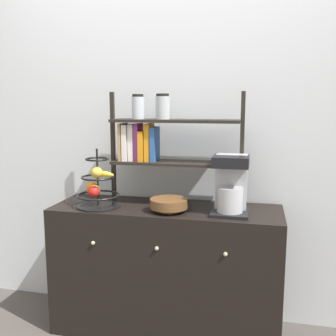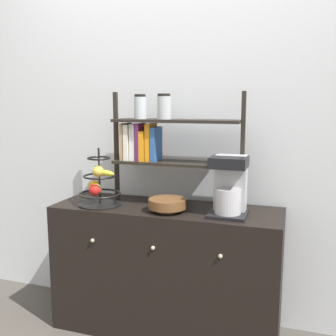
# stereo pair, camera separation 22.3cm
# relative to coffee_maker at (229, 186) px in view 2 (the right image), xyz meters

# --- Properties ---
(wall_back) EXTENTS (7.00, 0.05, 2.60)m
(wall_back) POSITION_rel_coffee_maker_xyz_m (-0.39, 0.31, 0.33)
(wall_back) COLOR silver
(wall_back) RESTS_ON ground_plane
(sideboard) EXTENTS (1.40, 0.48, 0.81)m
(sideboard) POSITION_rel_coffee_maker_xyz_m (-0.39, 0.03, -0.57)
(sideboard) COLOR black
(sideboard) RESTS_ON ground_plane
(coffee_maker) EXTENTS (0.21, 0.23, 0.34)m
(coffee_maker) POSITION_rel_coffee_maker_xyz_m (0.00, 0.00, 0.00)
(coffee_maker) COLOR black
(coffee_maker) RESTS_ON sideboard
(fruit_stand) EXTENTS (0.26, 0.26, 0.36)m
(fruit_stand) POSITION_rel_coffee_maker_xyz_m (-0.80, -0.06, -0.05)
(fruit_stand) COLOR black
(fruit_stand) RESTS_ON sideboard
(wooden_bowl) EXTENTS (0.22, 0.22, 0.08)m
(wooden_bowl) POSITION_rel_coffee_maker_xyz_m (-0.35, -0.06, -0.12)
(wooden_bowl) COLOR brown
(wooden_bowl) RESTS_ON sideboard
(shelf_hutch) EXTENTS (0.83, 0.20, 0.70)m
(shelf_hutch) POSITION_rel_coffee_maker_xyz_m (-0.47, 0.11, 0.25)
(shelf_hutch) COLOR black
(shelf_hutch) RESTS_ON sideboard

